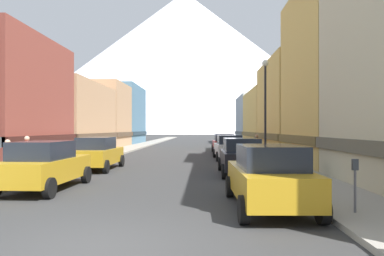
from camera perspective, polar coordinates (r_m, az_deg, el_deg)
ground_plane at (r=7.13m, az=-15.25°, el=-18.33°), size 400.00×400.00×0.00m
sidewalk_left at (r=42.34m, az=-9.32°, el=-3.06°), size 2.50×100.00×0.15m
sidewalk_right at (r=41.74m, az=7.79°, el=-3.10°), size 2.50×100.00×0.15m
storefront_left_2 at (r=34.48m, az=-20.26°, el=1.27°), size 7.34×11.67×6.39m
storefront_left_3 at (r=44.18m, az=-15.25°, el=1.76°), size 7.39×8.18×7.67m
storefront_left_4 at (r=53.80m, az=-12.82°, el=1.88°), size 8.68×11.00×8.56m
storefront_right_1 at (r=23.88m, az=27.60°, el=6.86°), size 9.84×8.35×10.61m
storefront_right_2 at (r=32.63m, az=17.40°, el=2.90°), size 6.68×10.95×8.22m
storefront_right_3 at (r=44.57m, az=13.71°, el=1.25°), size 7.48×12.99×6.87m
storefront_right_4 at (r=56.71m, az=11.78°, el=1.18°), size 8.70×11.16×7.34m
car_left_0 at (r=14.03m, az=-22.61°, el=-5.56°), size 2.15×4.44×1.78m
car_left_1 at (r=19.96m, az=-15.00°, el=-3.95°), size 2.07×4.40×1.78m
car_right_0 at (r=10.14m, az=12.26°, el=-7.66°), size 2.16×4.45×1.78m
car_right_1 at (r=17.40m, az=7.89°, el=-4.52°), size 2.08×4.41×1.78m
car_right_2 at (r=25.87m, az=5.94°, el=-3.09°), size 2.21×4.47×1.78m
car_right_3 at (r=32.44m, az=5.12°, el=-2.49°), size 2.13×4.43×1.78m
parking_meter_near at (r=9.74m, az=24.77°, el=-7.28°), size 0.14×0.10×1.33m
trash_bin_right at (r=16.25m, az=17.54°, el=-5.73°), size 0.59×0.59×0.98m
potted_plant_0 at (r=20.15m, az=-24.69°, el=-4.62°), size 0.70×0.70×0.94m
potted_plant_1 at (r=24.58m, az=13.70°, el=-3.56°), size 0.71×0.71×1.06m
pedestrian_0 at (r=29.07m, az=10.35°, el=-2.75°), size 0.36×0.36×1.64m
pedestrian_1 at (r=18.23m, az=-25.04°, el=-4.11°), size 0.36×0.36×1.75m
pedestrian_2 at (r=16.81m, az=-27.56°, el=-4.64°), size 0.36×0.36×1.64m
streetlamp_right at (r=19.78m, az=11.72°, el=4.96°), size 0.36×0.36×5.86m
mountain_backdrop at (r=271.64m, az=-1.21°, el=10.59°), size 254.11×254.11×105.72m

